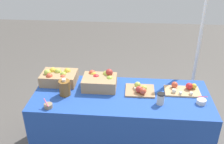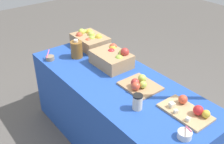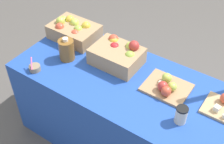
% 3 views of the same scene
% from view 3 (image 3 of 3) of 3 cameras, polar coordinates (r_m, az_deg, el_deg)
% --- Properties ---
extents(table, '(1.90, 0.76, 0.74)m').
position_cam_3_polar(table, '(2.46, 4.11, -8.53)').
color(table, '#234CAD').
rests_on(table, ground_plane).
extents(apple_crate_left, '(0.40, 0.28, 0.17)m').
position_cam_3_polar(apple_crate_left, '(2.61, -7.16, 7.69)').
color(apple_crate_left, tan).
rests_on(apple_crate_left, table).
extents(apple_crate_middle, '(0.37, 0.28, 0.20)m').
position_cam_3_polar(apple_crate_middle, '(2.33, 1.09, 3.34)').
color(apple_crate_middle, tan).
rests_on(apple_crate_middle, table).
extents(cutting_board_front, '(0.32, 0.26, 0.09)m').
position_cam_3_polar(cutting_board_front, '(2.16, 10.14, -2.66)').
color(cutting_board_front, tan).
rests_on(cutting_board_front, table).
extents(sample_bowl_near, '(0.09, 0.09, 0.10)m').
position_cam_3_polar(sample_bowl_near, '(2.36, -14.22, 0.76)').
color(sample_bowl_near, gray).
rests_on(sample_bowl_near, table).
extents(cider_jug, '(0.12, 0.12, 0.19)m').
position_cam_3_polar(cider_jug, '(2.38, -8.48, 4.16)').
color(cider_jug, brown).
rests_on(cider_jug, table).
extents(coffee_cup, '(0.08, 0.08, 0.12)m').
position_cam_3_polar(coffee_cup, '(1.96, 12.79, -7.81)').
color(coffee_cup, beige).
rests_on(coffee_cup, table).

